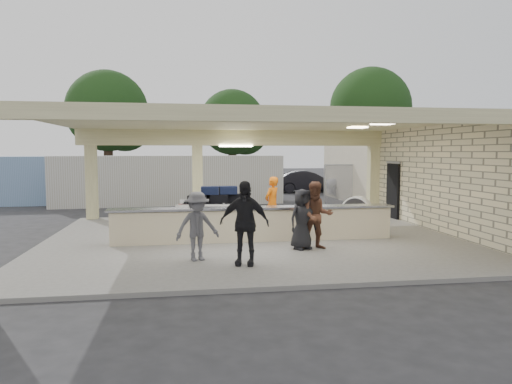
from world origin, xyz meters
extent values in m
plane|color=#272729|center=(0.00, 0.00, 0.00)|extent=(120.00, 120.00, 0.00)
cube|color=slate|center=(0.00, 0.00, 0.05)|extent=(12.00, 10.00, 0.10)
cube|color=tan|center=(0.00, 0.00, 3.50)|extent=(12.00, 10.00, 0.02)
cube|color=beige|center=(6.00, 0.00, 1.75)|extent=(0.02, 10.00, 3.50)
cube|color=black|center=(5.94, 3.20, 1.15)|extent=(0.10, 0.95, 2.10)
cube|color=tan|center=(0.00, 4.75, 3.20)|extent=(12.00, 0.50, 0.60)
cube|color=tan|center=(0.00, -4.85, 3.35)|extent=(12.00, 0.30, 0.30)
cube|color=tan|center=(-5.50, 4.75, 1.80)|extent=(0.40, 0.40, 3.50)
cube|color=tan|center=(-1.50, 4.75, 1.80)|extent=(0.40, 0.40, 3.50)
cube|color=tan|center=(5.80, 4.80, 1.80)|extent=(0.40, 0.40, 3.50)
cube|color=white|center=(0.00, 4.50, 2.88)|extent=(1.30, 0.12, 0.06)
cube|color=#FFEABF|center=(3.80, 1.50, 3.47)|extent=(0.55, 0.55, 0.04)
cube|color=#FFEABF|center=(3.80, -0.50, 3.47)|extent=(0.55, 0.55, 0.04)
cube|color=#FFEABF|center=(3.80, -2.50, 3.47)|extent=(0.55, 0.55, 0.04)
cube|color=beige|center=(0.00, -0.50, 0.55)|extent=(8.00, 0.50, 0.90)
cube|color=#B7B7BC|center=(0.00, -0.50, 1.05)|extent=(8.20, 0.58, 0.06)
cube|color=white|center=(-0.99, 1.40, 0.69)|extent=(2.57, 1.67, 0.12)
cylinder|color=black|center=(-2.01, 0.95, 0.30)|extent=(0.15, 0.40, 0.39)
cylinder|color=black|center=(-1.92, 2.02, 0.30)|extent=(0.15, 0.40, 0.39)
cylinder|color=black|center=(-0.05, 0.78, 0.30)|extent=(0.15, 0.40, 0.39)
cylinder|color=black|center=(0.04, 1.86, 0.30)|extent=(0.15, 0.40, 0.39)
cube|color=white|center=(-0.93, 2.14, 0.89)|extent=(2.45, 0.25, 0.29)
cube|color=white|center=(-1.05, 0.67, 0.89)|extent=(2.45, 0.25, 0.29)
cube|color=black|center=(-1.79, 1.17, 0.88)|extent=(0.60, 0.42, 0.26)
cube|color=black|center=(-1.11, 1.12, 0.88)|extent=(0.60, 0.42, 0.26)
cube|color=black|center=(-0.42, 1.06, 0.88)|extent=(0.60, 0.42, 0.26)
cube|color=black|center=(-1.75, 1.76, 0.88)|extent=(0.60, 0.42, 0.26)
cube|color=black|center=(-1.06, 1.70, 0.88)|extent=(0.60, 0.42, 0.26)
cube|color=black|center=(-0.38, 1.65, 0.88)|extent=(0.60, 0.42, 0.26)
cube|color=black|center=(-1.59, 1.26, 1.14)|extent=(0.60, 0.42, 0.26)
cube|color=black|center=(-0.89, 1.39, 1.14)|extent=(0.60, 0.42, 0.26)
cube|color=black|center=(-0.38, 1.55, 1.14)|extent=(0.60, 0.42, 0.26)
cube|color=black|center=(-1.35, 1.73, 1.14)|extent=(0.60, 0.42, 0.26)
cube|color=black|center=(-1.18, 1.42, 1.41)|extent=(0.60, 0.42, 0.26)
cube|color=black|center=(-0.59, 1.47, 1.41)|extent=(0.60, 0.42, 0.26)
cube|color=#590F0C|center=(-1.90, 1.08, 0.88)|extent=(0.60, 0.42, 0.26)
cube|color=black|center=(-0.08, 1.62, 0.88)|extent=(0.60, 0.42, 0.26)
cylinder|color=white|center=(3.57, 0.81, 0.71)|extent=(0.98, 0.89, 1.00)
cylinder|color=black|center=(3.57, 0.81, 0.71)|extent=(0.93, 0.85, 0.89)
cube|color=white|center=(3.24, 0.81, 0.27)|extent=(0.07, 0.56, 0.33)
cube|color=white|center=(3.90, 0.81, 0.27)|extent=(0.07, 0.56, 0.33)
imported|color=#D75D0B|center=(0.83, 1.22, 0.97)|extent=(0.70, 0.70, 1.75)
imported|color=brown|center=(1.44, -1.85, 0.99)|extent=(0.89, 0.45, 1.78)
imported|color=black|center=(-0.65, -3.24, 1.05)|extent=(1.18, 0.70, 1.90)
imported|color=#55545A|center=(-1.68, -2.67, 0.91)|extent=(1.11, 0.67, 1.62)
imported|color=black|center=(1.06, -1.80, 0.89)|extent=(0.84, 0.58, 1.59)
imported|color=white|center=(8.89, 12.12, 0.76)|extent=(5.80, 3.91, 1.52)
imported|color=white|center=(13.48, 13.94, 0.77)|extent=(5.13, 2.57, 1.55)
imported|color=black|center=(5.89, 15.78, 0.71)|extent=(4.29, 1.62, 1.42)
cube|color=silver|center=(-2.75, 10.29, 1.23)|extent=(11.48, 3.11, 2.46)
cylinder|color=gray|center=(5.00, 9.00, 1.00)|extent=(0.06, 0.06, 2.00)
cylinder|color=gray|center=(7.00, 9.00, 1.00)|extent=(0.06, 0.06, 2.00)
cylinder|color=gray|center=(9.00, 9.00, 1.00)|extent=(0.06, 0.06, 2.00)
cylinder|color=gray|center=(11.00, 9.00, 1.00)|extent=(0.06, 0.06, 2.00)
cylinder|color=gray|center=(13.00, 9.00, 1.00)|extent=(0.06, 0.06, 2.00)
cylinder|color=gray|center=(15.00, 9.00, 1.00)|extent=(0.06, 0.06, 2.00)
cube|color=gray|center=(11.00, 9.00, 1.00)|extent=(12.00, 0.02, 2.00)
cylinder|color=gray|center=(11.00, 9.00, 2.00)|extent=(12.00, 0.05, 0.05)
cylinder|color=#382619|center=(-8.00, 24.00, 2.25)|extent=(0.70, 0.70, 4.50)
sphere|color=black|center=(-8.00, 24.00, 5.85)|extent=(6.30, 6.30, 6.30)
sphere|color=black|center=(-6.80, 24.60, 4.95)|extent=(4.50, 4.50, 4.50)
cylinder|color=#382619|center=(2.00, 26.00, 2.00)|extent=(0.70, 0.70, 4.00)
sphere|color=black|center=(2.00, 26.00, 5.20)|extent=(5.60, 5.60, 5.60)
sphere|color=black|center=(3.20, 26.60, 4.40)|extent=(4.00, 4.00, 4.00)
cylinder|color=#382619|center=(14.00, 25.00, 2.50)|extent=(0.70, 0.70, 5.00)
sphere|color=black|center=(14.00, 25.00, 6.50)|extent=(7.00, 7.00, 7.00)
sphere|color=black|center=(15.20, 25.60, 5.50)|extent=(5.00, 5.00, 5.00)
cube|color=beige|center=(9.50, 10.00, 1.60)|extent=(6.00, 8.00, 3.20)
camera|label=1|loc=(-1.91, -13.30, 2.64)|focal=32.00mm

